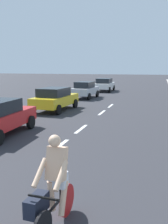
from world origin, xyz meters
TOP-DOWN VIEW (x-y plane):
  - ground_plane at (0.00, 20.00)m, footprint 160.00×160.00m
  - lane_stripe_2 at (0.00, 9.66)m, footprint 0.16×1.80m
  - lane_stripe_3 at (0.00, 12.50)m, footprint 0.16×1.80m
  - lane_stripe_4 at (0.00, 17.18)m, footprint 0.16×1.80m
  - lane_stripe_5 at (0.00, 20.31)m, footprint 0.16×1.80m
  - cyclist at (1.80, 4.81)m, footprint 0.63×1.71m
  - parked_car_yellow at (-3.27, 17.12)m, footprint 2.15×4.35m
  - parked_car_silver at (-3.25, 24.47)m, footprint 1.97×3.95m
  - parked_car_white at (-2.92, 31.81)m, footprint 2.00×4.32m

SIDE VIEW (x-z plane):
  - ground_plane at x=0.00m, z-range 0.00..0.00m
  - lane_stripe_2 at x=0.00m, z-range 0.00..0.01m
  - lane_stripe_3 at x=0.00m, z-range 0.00..0.01m
  - lane_stripe_4 at x=0.00m, z-range 0.00..0.01m
  - lane_stripe_5 at x=0.00m, z-range 0.00..0.01m
  - cyclist at x=1.80m, z-range -0.08..1.74m
  - parked_car_silver at x=-3.25m, z-range 0.05..1.62m
  - parked_car_yellow at x=-3.27m, z-range 0.05..1.62m
  - parked_car_white at x=-2.92m, z-range 0.05..1.62m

